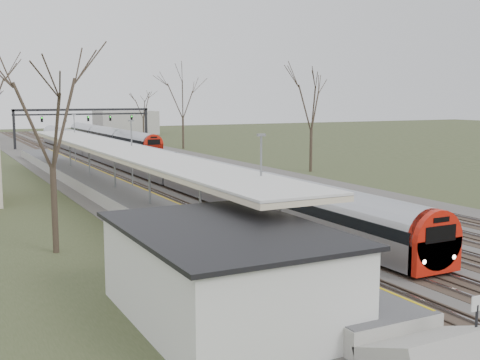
# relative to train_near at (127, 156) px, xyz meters

# --- Properties ---
(track_bed) EXTENTS (24.00, 160.00, 0.22)m
(track_bed) POSITION_rel_train_near_xyz_m (2.76, 2.20, -1.42)
(track_bed) COLOR #474442
(track_bed) RESTS_ON ground
(platform) EXTENTS (3.50, 69.00, 1.00)m
(platform) POSITION_rel_train_near_xyz_m (-6.55, -15.30, -0.98)
(platform) COLOR #9E9B93
(platform) RESTS_ON ground
(canopy) EXTENTS (4.10, 50.00, 3.11)m
(canopy) POSITION_rel_train_near_xyz_m (-6.55, -19.82, 2.45)
(canopy) COLOR slate
(canopy) RESTS_ON platform
(station_building) EXTENTS (6.00, 9.00, 3.20)m
(station_building) POSITION_rel_train_near_xyz_m (-10.00, -44.80, 0.12)
(station_building) COLOR silver
(station_building) RESTS_ON ground
(signal_gantry) EXTENTS (21.00, 0.59, 6.08)m
(signal_gantry) POSITION_rel_train_near_xyz_m (2.79, 32.18, 3.43)
(signal_gantry) COLOR black
(signal_gantry) RESTS_ON ground
(tree_west_near) EXTENTS (5.00, 5.00, 10.30)m
(tree_west_near) POSITION_rel_train_near_xyz_m (-13.50, -32.80, 5.81)
(tree_west_near) COLOR #2D231C
(tree_west_near) RESTS_ON ground
(tree_east_far) EXTENTS (5.00, 5.00, 10.30)m
(tree_east_far) POSITION_rel_train_near_xyz_m (16.50, -10.80, 5.81)
(tree_east_far) COLOR #2D231C
(tree_east_far) RESTS_ON ground
(train_near) EXTENTS (2.62, 90.21, 3.05)m
(train_near) POSITION_rel_train_near_xyz_m (0.00, 0.00, 0.00)
(train_near) COLOR #9EA1A8
(train_near) RESTS_ON ground
(train_far) EXTENTS (2.62, 45.21, 3.05)m
(train_far) POSITION_rel_train_near_xyz_m (7.00, 33.60, 0.00)
(train_far) COLOR #9EA1A8
(train_far) RESTS_ON ground
(passenger) EXTENTS (0.44, 0.66, 1.78)m
(passenger) POSITION_rel_train_near_xyz_m (-5.77, -45.21, 0.41)
(passenger) COLOR navy
(passenger) RESTS_ON platform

